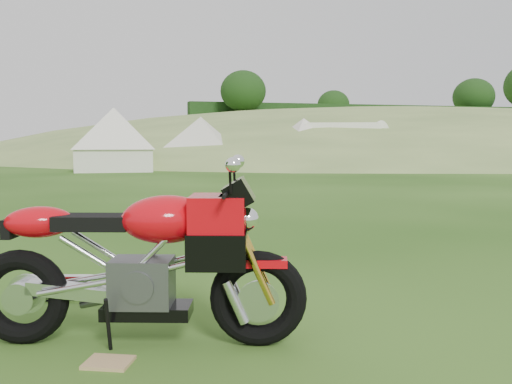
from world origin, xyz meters
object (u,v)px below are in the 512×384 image
object	(u,v)px
caravan	(342,144)
tent_right	(304,141)
tent_mid	(201,141)
tent_left	(114,139)
sport_motorcycle	(139,251)
plywood_board	(109,362)

from	to	relation	value
caravan	tent_right	bearing A→B (deg)	-159.42
tent_right	caravan	distance (m)	2.02
tent_mid	tent_right	size ratio (longest dim) A/B	1.01
tent_left	caravan	distance (m)	11.38
sport_motorcycle	tent_left	bearing A→B (deg)	105.58
sport_motorcycle	plywood_board	xyz separation A→B (m)	(-0.21, -0.29, -0.60)
tent_mid	tent_right	bearing A→B (deg)	19.17
tent_left	tent_mid	bearing A→B (deg)	35.07
tent_left	caravan	size ratio (longest dim) A/B	0.65
sport_motorcycle	plywood_board	bearing A→B (deg)	-108.32
sport_motorcycle	tent_right	xyz separation A→B (m)	(9.75, 22.99, 0.62)
plywood_board	tent_mid	distance (m)	24.20
tent_mid	tent_left	bearing A→B (deg)	-124.70
sport_motorcycle	tent_mid	xyz separation A→B (m)	(4.67, 23.38, 0.63)
tent_mid	tent_right	distance (m)	5.10
caravan	plywood_board	bearing A→B (deg)	-93.07
plywood_board	caravan	xyz separation A→B (m)	(11.97, 23.15, 1.08)
plywood_board	tent_right	xyz separation A→B (m)	(9.96, 23.28, 1.22)
plywood_board	caravan	world-z (taller)	caravan
sport_motorcycle	tent_mid	bearing A→B (deg)	95.82
tent_left	tent_right	bearing A→B (deg)	16.51
sport_motorcycle	tent_right	distance (m)	24.98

